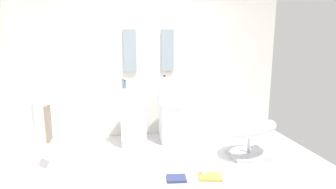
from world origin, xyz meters
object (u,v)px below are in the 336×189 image
at_px(lounge_chair, 249,134).
at_px(magazine_ochre, 210,177).
at_px(towel_rack, 46,125).
at_px(pedestal_sink_right, 172,111).
at_px(soap_bottle_white, 164,81).
at_px(soap_bottle_blue, 125,85).
at_px(soap_bottle_grey, 123,84).
at_px(magazine_navy, 176,178).
at_px(soap_bottle_clear, 165,81).
at_px(pedestal_sink_left, 133,113).
at_px(coffee_mug, 204,172).

xyz_separation_m(lounge_chair, magazine_ochre, (-0.80, -0.57, -0.32)).
bearing_deg(towel_rack, pedestal_sink_right, 21.07).
bearing_deg(towel_rack, lounge_chair, -2.16).
bearing_deg(soap_bottle_white, magazine_ochre, -77.17).
relative_size(towel_rack, soap_bottle_blue, 6.88).
bearing_deg(magazine_ochre, towel_rack, 175.55).
relative_size(soap_bottle_blue, soap_bottle_grey, 0.95).
height_order(pedestal_sink_right, magazine_navy, pedestal_sink_right).
distance_m(pedestal_sink_right, soap_bottle_clear, 0.53).
relative_size(soap_bottle_white, soap_bottle_clear, 0.99).
height_order(pedestal_sink_left, lounge_chair, pedestal_sink_left).
xyz_separation_m(magazine_navy, soap_bottle_white, (0.10, 1.46, 1.02)).
height_order(magazine_navy, soap_bottle_blue, soap_bottle_blue).
xyz_separation_m(towel_rack, soap_bottle_grey, (1.05, 0.67, 0.41)).
bearing_deg(soap_bottle_blue, magazine_ochre, -52.07).
bearing_deg(lounge_chair, pedestal_sink_right, 140.81).
bearing_deg(towel_rack, pedestal_sink_left, 31.00).
bearing_deg(soap_bottle_clear, pedestal_sink_left, -171.48).
height_order(pedestal_sink_left, soap_bottle_white, soap_bottle_white).
relative_size(soap_bottle_grey, soap_bottle_clear, 0.86).
relative_size(pedestal_sink_right, towel_rack, 1.13).
bearing_deg(soap_bottle_blue, magazine_navy, -65.77).
bearing_deg(soap_bottle_grey, soap_bottle_blue, -67.07).
bearing_deg(pedestal_sink_left, pedestal_sink_right, 0.00).
height_order(pedestal_sink_left, towel_rack, pedestal_sink_left).
distance_m(magazine_navy, soap_bottle_clear, 1.77).
bearing_deg(soap_bottle_blue, pedestal_sink_right, 7.73).
height_order(magazine_ochre, coffee_mug, coffee_mug).
bearing_deg(lounge_chair, soap_bottle_grey, 156.82).
bearing_deg(magazine_navy, soap_bottle_clear, 92.66).
bearing_deg(pedestal_sink_left, soap_bottle_grey, -163.33).
distance_m(pedestal_sink_left, soap_bottle_white, 0.75).
height_order(pedestal_sink_left, magazine_ochre, pedestal_sink_left).
relative_size(magazine_ochre, soap_bottle_grey, 1.98).
bearing_deg(soap_bottle_clear, lounge_chair, -38.93).
bearing_deg(pedestal_sink_right, soap_bottle_white, 140.94).
height_order(pedestal_sink_right, soap_bottle_clear, soap_bottle_clear).
bearing_deg(coffee_mug, lounge_chair, 30.45).
distance_m(lounge_chair, soap_bottle_clear, 1.61).
bearing_deg(lounge_chair, pedestal_sink_left, 153.83).
bearing_deg(coffee_mug, towel_rack, 163.02).
bearing_deg(pedestal_sink_right, coffee_mug, -83.53).
relative_size(pedestal_sink_right, soap_bottle_blue, 7.78).
relative_size(lounge_chair, towel_rack, 1.09).
bearing_deg(towel_rack, soap_bottle_clear, 24.59).
height_order(towel_rack, magazine_ochre, towel_rack).
bearing_deg(coffee_mug, soap_bottle_white, 100.91).
distance_m(pedestal_sink_right, magazine_ochre, 1.50).
xyz_separation_m(magazine_navy, soap_bottle_blue, (-0.56, 1.25, 1.01)).
height_order(towel_rack, coffee_mug, towel_rack).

